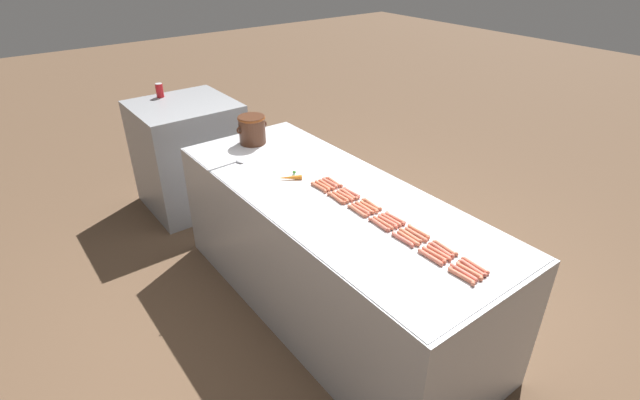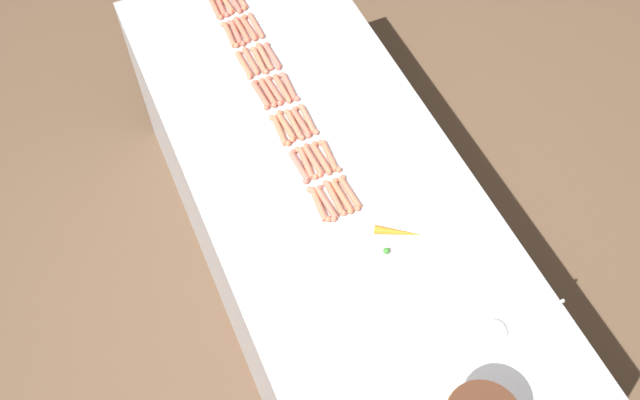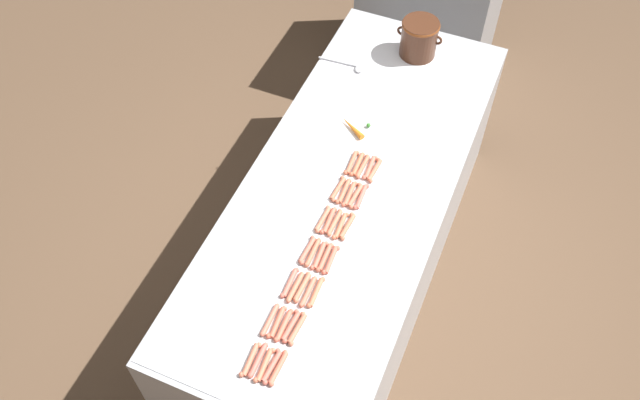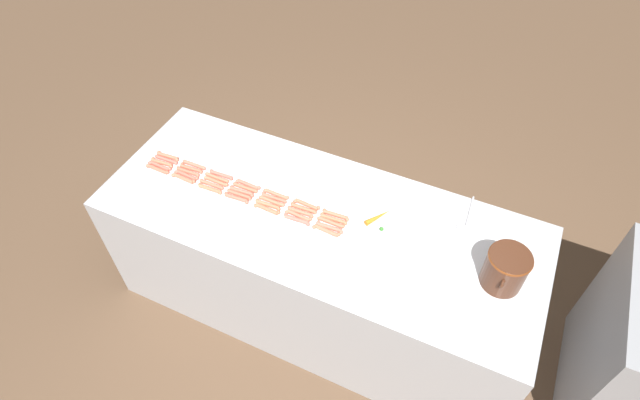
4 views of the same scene
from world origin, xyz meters
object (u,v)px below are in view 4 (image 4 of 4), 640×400
(hot_dog_3, at_px, (248,184))
(hot_dog_16, at_px, (216,181))
(bean_pot, at_px, (506,268))
(hot_dog_10, at_px, (245,187))
(hot_dog_6, at_px, (336,215))
(hot_dog_15, at_px, (188,172))
(hot_dog_29, at_px, (183,178))
(hot_dog_21, at_px, (160,166))
(hot_dog_9, at_px, (217,178))
(hot_dog_24, at_px, (239,194))
(hot_dog_30, at_px, (210,189))
(carrot, at_px, (379,217))
(hot_dog_28, at_px, (157,169))
(hot_dog_33, at_px, (297,219))
(hot_dog_2, at_px, (221,175))
(hot_dog_4, at_px, (276,194))
(hot_dog_11, at_px, (274,198))
(hot_dog_26, at_px, (298,216))
(hot_dog_23, at_px, (212,184))
(hot_dog_5, at_px, (307,205))
(hot_dog_8, at_px, (191,168))
(hot_dog_19, at_px, (300,212))
(serving_spoon, at_px, (465,222))
(hot_dog_17, at_px, (242,191))
(hot_dog_13, at_px, (334,219))
(hot_dog_31, at_px, (236,198))
(hot_dog_0, at_px, (168,156))
(hot_dog_1, at_px, (194,165))
(hot_dog_25, at_px, (268,205))
(hot_dog_12, at_px, (304,208))
(hot_dog_20, at_px, (331,222))
(hot_dog_18, at_px, (272,201))
(hot_dog_32, at_px, (267,209))
(hot_dog_14, at_px, (162,163))
(hot_dog_34, at_px, (326,231))
(hot_dog_7, at_px, (167,159))

(hot_dog_3, bearing_deg, hot_dog_16, -72.71)
(bean_pot, bearing_deg, hot_dog_10, -90.51)
(hot_dog_6, height_order, hot_dog_15, same)
(hot_dog_29, bearing_deg, hot_dog_21, -97.87)
(hot_dog_9, height_order, hot_dog_24, same)
(hot_dog_30, xyz_separation_m, carrot, (-0.20, 0.94, 0.00))
(hot_dog_3, height_order, carrot, carrot)
(hot_dog_28, distance_m, bean_pot, 1.99)
(hot_dog_10, bearing_deg, hot_dog_33, 76.69)
(hot_dog_2, height_order, hot_dog_4, same)
(hot_dog_3, distance_m, hot_dog_11, 0.19)
(hot_dog_33, bearing_deg, hot_dog_21, -91.59)
(hot_dog_11, bearing_deg, hot_dog_26, 71.62)
(hot_dog_23, relative_size, carrot, 0.98)
(hot_dog_5, bearing_deg, hot_dog_26, -3.71)
(hot_dog_8, relative_size, hot_dog_33, 1.00)
(hot_dog_19, height_order, serving_spoon, hot_dog_19)
(hot_dog_30, bearing_deg, hot_dog_17, 108.69)
(serving_spoon, bearing_deg, bean_pot, 40.12)
(hot_dog_9, xyz_separation_m, hot_dog_30, (0.09, 0.01, 0.00))
(hot_dog_21, bearing_deg, hot_dog_15, 99.69)
(hot_dog_13, xyz_separation_m, hot_dog_31, (0.09, -0.55, 0.00))
(hot_dog_0, distance_m, serving_spoon, 1.77)
(hot_dog_6, relative_size, hot_dog_8, 1.00)
(hot_dog_11, bearing_deg, hot_dog_0, -92.08)
(hot_dog_30, bearing_deg, hot_dog_24, 100.54)
(hot_dog_1, relative_size, hot_dog_24, 1.00)
(hot_dog_6, distance_m, hot_dog_25, 0.38)
(hot_dog_10, xyz_separation_m, hot_dog_15, (0.03, -0.37, 0.00))
(hot_dog_12, height_order, hot_dog_23, same)
(hot_dog_30, height_order, serving_spoon, hot_dog_30)
(hot_dog_12, distance_m, hot_dog_16, 0.55)
(hot_dog_13, relative_size, hot_dog_20, 1.00)
(hot_dog_16, distance_m, hot_dog_26, 0.54)
(hot_dog_8, height_order, hot_dog_16, same)
(hot_dog_20, distance_m, hot_dog_21, 1.09)
(hot_dog_20, relative_size, hot_dog_24, 1.00)
(hot_dog_20, bearing_deg, hot_dog_18, -89.91)
(hot_dog_32, bearing_deg, hot_dog_9, -103.18)
(hot_dog_14, relative_size, hot_dog_16, 1.00)
(hot_dog_0, height_order, hot_dog_28, same)
(hot_dog_34, bearing_deg, hot_dog_25, -94.57)
(hot_dog_23, bearing_deg, hot_dog_6, 97.06)
(hot_dog_0, distance_m, hot_dog_31, 0.56)
(hot_dog_28, bearing_deg, hot_dog_7, -179.20)
(hot_dog_2, relative_size, hot_dog_4, 1.00)
(hot_dog_23, bearing_deg, hot_dog_10, 108.02)
(hot_dog_5, distance_m, hot_dog_25, 0.21)
(hot_dog_20, relative_size, hot_dog_32, 1.00)
(hot_dog_0, bearing_deg, hot_dog_6, 90.14)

